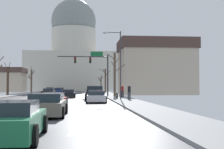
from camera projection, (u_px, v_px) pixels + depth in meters
ground at (49, 100)px, 34.96m from camera, size 20.00×180.00×0.20m
signal_gantry at (94, 64)px, 47.84m from camera, size 7.91×0.41×6.88m
street_lamp_right at (118, 59)px, 36.11m from camera, size 2.15×0.24×7.99m
capitol_building at (74, 54)px, 110.58m from camera, size 32.23×20.67×35.36m
sedan_near_00 at (68, 94)px, 43.45m from camera, size 2.06×4.43×1.19m
pickup_truck_near_01 at (95, 94)px, 36.92m from camera, size 2.43×5.68×1.66m
sedan_near_02 at (96, 97)px, 30.95m from camera, size 2.17×4.39×1.18m
sedan_near_03 at (54, 100)px, 24.41m from camera, size 2.04×4.58×1.16m
sedan_near_04 at (47, 105)px, 17.06m from camera, size 2.10×4.61×1.27m
sedan_near_05 at (10, 121)px, 9.64m from camera, size 2.12×4.39×1.21m
sedan_oncoming_00 at (49, 92)px, 51.76m from camera, size 2.19×4.57×1.24m
sedan_oncoming_01 at (58, 91)px, 63.95m from camera, size 2.06×4.59×1.24m
sedan_oncoming_02 at (60, 90)px, 72.83m from camera, size 2.11×4.59×1.24m
sedan_oncoming_03 at (50, 90)px, 80.88m from camera, size 2.14×4.71×1.27m
flank_building_01 at (4, 80)px, 82.72m from camera, size 11.17×8.68×6.53m
flank_building_03 at (156, 67)px, 59.49m from camera, size 14.22×10.15×10.53m
bare_tree_00 at (101, 83)px, 87.28m from camera, size 2.49×1.76×4.97m
bare_tree_02 at (115, 73)px, 44.99m from camera, size 2.51×1.43×6.62m
bare_tree_03 at (8, 80)px, 50.92m from camera, size 1.80×1.22×5.47m
bare_tree_04 at (105, 80)px, 72.88m from camera, size 2.80×1.92×5.65m
bare_tree_05 at (31, 81)px, 68.61m from camera, size 2.31×2.00×5.93m
pedestrian_00 at (122, 90)px, 40.77m from camera, size 0.35×0.34×1.68m
pedestrian_01 at (129, 91)px, 34.35m from camera, size 0.35×0.34×1.72m
bicycle_parked at (117, 96)px, 37.45m from camera, size 0.12×1.77×0.85m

